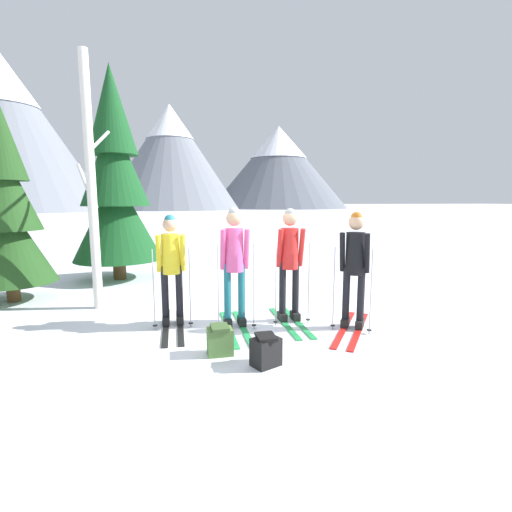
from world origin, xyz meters
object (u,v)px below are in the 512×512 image
(skier_in_red, at_px, (290,259))
(backpack_on_snow_front, at_px, (220,340))
(skier_in_black, at_px, (355,263))
(pine_tree_near, at_px, (115,184))
(pine_tree_mid, at_px, (5,209))
(skier_in_yellow, at_px, (171,264))
(backpack_on_snow_beside, at_px, (266,351))
(skier_in_pink, at_px, (234,261))
(birch_tree_tall, at_px, (91,183))

(skier_in_red, relative_size, backpack_on_snow_front, 4.84)
(skier_in_black, distance_m, pine_tree_near, 6.28)
(skier_in_black, height_order, pine_tree_mid, pine_tree_mid)
(skier_in_black, relative_size, pine_tree_near, 0.35)
(skier_in_yellow, relative_size, skier_in_red, 0.97)
(backpack_on_snow_beside, bearing_deg, skier_in_black, 30.63)
(skier_in_black, bearing_deg, backpack_on_snow_front, -166.26)
(skier_in_pink, height_order, skier_in_black, skier_in_pink)
(skier_in_yellow, relative_size, birch_tree_tall, 0.40)
(skier_in_red, height_order, skier_in_black, skier_in_red)
(skier_in_yellow, height_order, backpack_on_snow_beside, skier_in_yellow)
(skier_in_yellow, height_order, pine_tree_mid, pine_tree_mid)
(backpack_on_snow_front, bearing_deg, birch_tree_tall, 125.45)
(skier_in_pink, relative_size, pine_tree_mid, 0.47)
(skier_in_pink, bearing_deg, birch_tree_tall, 144.24)
(skier_in_yellow, distance_m, skier_in_pink, 1.00)
(pine_tree_near, height_order, pine_tree_mid, pine_tree_near)
(skier_in_pink, bearing_deg, pine_tree_near, 117.13)
(skier_in_black, distance_m, birch_tree_tall, 4.71)
(backpack_on_snow_front, height_order, backpack_on_snow_beside, same)
(skier_in_yellow, height_order, backpack_on_snow_front, skier_in_yellow)
(skier_in_pink, relative_size, backpack_on_snow_beside, 4.77)
(skier_in_black, distance_m, pine_tree_mid, 6.48)
(pine_tree_near, bearing_deg, birch_tree_tall, -91.90)
(pine_tree_near, bearing_deg, pine_tree_mid, -135.54)
(skier_in_yellow, relative_size, pine_tree_mid, 0.45)
(skier_in_black, bearing_deg, skier_in_yellow, 162.97)
(skier_in_pink, bearing_deg, pine_tree_mid, 147.82)
(skier_in_red, height_order, backpack_on_snow_beside, skier_in_red)
(skier_in_yellow, bearing_deg, skier_in_black, -17.03)
(pine_tree_mid, bearing_deg, pine_tree_near, 44.46)
(skier_in_black, xyz_separation_m, pine_tree_mid, (-5.71, 2.97, 0.79))
(pine_tree_mid, bearing_deg, skier_in_yellow, -35.45)
(skier_in_yellow, bearing_deg, pine_tree_mid, 144.55)
(pine_tree_near, relative_size, backpack_on_snow_beside, 13.22)
(skier_in_black, bearing_deg, birch_tree_tall, 152.32)
(skier_in_pink, relative_size, skier_in_black, 1.04)
(skier_in_red, distance_m, backpack_on_snow_front, 1.87)
(skier_in_pink, relative_size, birch_tree_tall, 0.41)
(birch_tree_tall, relative_size, backpack_on_snow_front, 11.80)
(skier_in_yellow, relative_size, backpack_on_snow_beside, 4.56)
(skier_in_yellow, bearing_deg, backpack_on_snow_front, -67.48)
(skier_in_black, height_order, birch_tree_tall, birch_tree_tall)
(backpack_on_snow_beside, bearing_deg, skier_in_pink, 94.12)
(skier_in_black, xyz_separation_m, birch_tree_tall, (-4.02, 2.11, 1.25))
(skier_in_pink, height_order, birch_tree_tall, birch_tree_tall)
(birch_tree_tall, xyz_separation_m, backpack_on_snow_beside, (2.36, -3.09, -2.08))
(backpack_on_snow_beside, bearing_deg, skier_in_red, 62.23)
(skier_in_yellow, xyz_separation_m, birch_tree_tall, (-1.31, 1.28, 1.28))
(backpack_on_snow_front, bearing_deg, skier_in_yellow, 112.52)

